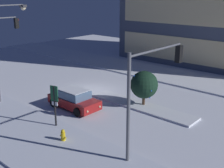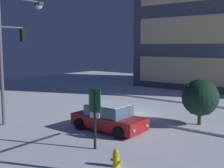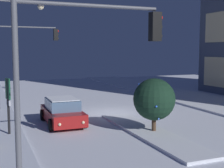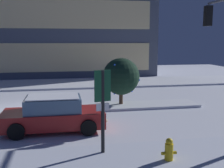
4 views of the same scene
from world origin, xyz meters
name	(u,v)px [view 3 (image 3 of 4)]	position (x,y,z in m)	size (l,w,h in m)	color
ground	(112,113)	(0.00, 0.00, 0.00)	(52.00, 52.00, 0.00)	silver
curb_strip_far	(216,104)	(0.00, 8.74, 0.07)	(52.00, 5.20, 0.14)	silver
median_strip	(149,132)	(5.52, -0.23, 0.07)	(9.00, 1.80, 0.14)	silver
car_near	(62,112)	(1.79, -3.80, 0.71)	(4.33, 2.06, 1.49)	maroon
traffic_light_corner_near_left	(22,47)	(-8.57, -4.82, 4.50)	(0.32, 5.42, 6.37)	#565960
traffic_light_corner_near_right	(83,53)	(9.51, -4.87, 4.11)	(0.32, 5.08, 5.82)	#565960
street_lamp_arched	(11,38)	(-3.58, -6.09, 5.03)	(0.76, 3.41, 7.67)	#565960
parking_info_sign	(8,100)	(3.44, -6.82, 1.84)	(0.55, 0.20, 2.86)	black
decorated_tree_median	(154,99)	(5.54, 0.03, 1.75)	(2.12, 2.12, 2.81)	#473323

